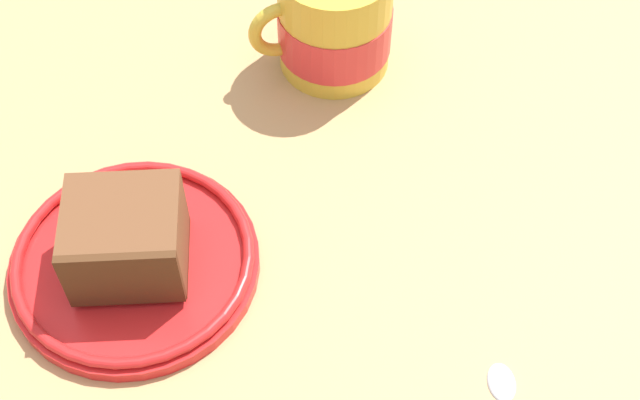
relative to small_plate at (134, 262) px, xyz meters
The scene contains 4 objects.
ground_plane 11.19cm from the small_plate, 13.31° to the left, with size 120.60×120.60×3.33cm, color tan.
small_plate is the anchor object (origin of this frame).
cake_slice 3.43cm from the small_plate, 97.05° to the right, with size 9.12×8.56×6.52cm.
tea_mug 27.10cm from the small_plate, 45.44° to the left, with size 12.73×10.01×10.26cm.
Camera 1 is at (-3.22, -40.71, 58.71)cm, focal length 50.79 mm.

